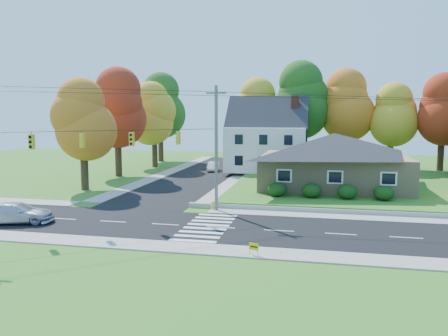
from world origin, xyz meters
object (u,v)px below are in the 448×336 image
Objects in this scene: silver_sedan at (17,213)px; fire_hydrant at (213,206)px; ranch_house at (333,160)px; white_car at (213,166)px.

fire_hydrant is at bearing -76.26° from silver_sedan.
silver_sedan is 14.52m from fire_hydrant.
ranch_house is 3.88× the size of white_car.
silver_sedan is 7.23× the size of fire_hydrant.
ranch_house is 14.83m from fire_hydrant.
ranch_house is 2.90× the size of silver_sedan.
ranch_house reaches higher than fire_hydrant.
white_car is (7.00, 31.01, -0.11)m from silver_sedan.
white_car is at bearing 139.53° from ranch_house.
silver_sedan reaches higher than fire_hydrant.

